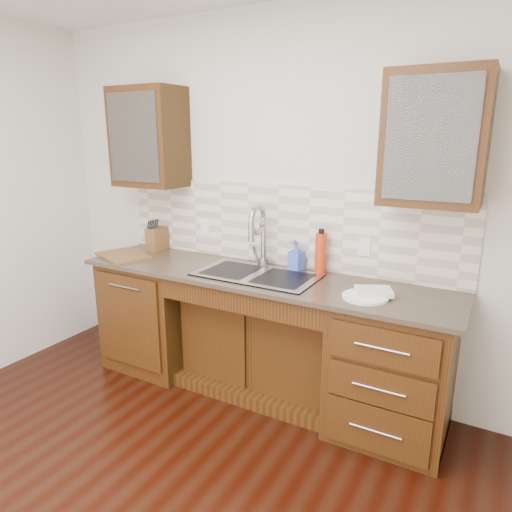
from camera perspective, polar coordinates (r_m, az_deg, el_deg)
The scene contains 23 objects.
wall_back at distance 3.38m, azimuth 3.32°, elevation 6.45°, with size 4.00×0.10×2.70m, color beige.
base_cabinet_left at distance 3.85m, azimuth -12.25°, elevation -6.88°, with size 0.70×0.62×0.88m, color #593014.
base_cabinet_center at distance 3.45m, azimuth 1.07°, elevation -10.81°, with size 1.20×0.44×0.70m, color #593014.
base_cabinet_right at distance 3.05m, azimuth 16.65°, elevation -13.27°, with size 0.70×0.62×0.88m, color #593014.
countertop at distance 3.16m, azimuth 0.22°, elevation -2.61°, with size 2.70×0.65×0.03m, color #84705B.
backsplash at distance 3.35m, azimuth 2.82°, elevation 3.87°, with size 2.70×0.02×0.59m, color beige.
sink at distance 3.17m, azimuth 0.09°, elevation -3.89°, with size 0.84×0.46×0.19m, color #9E9EA5.
faucet at distance 3.32m, azimuth 0.96°, elevation 2.09°, with size 0.04×0.04×0.40m, color #999993.
filter_tap at distance 3.24m, azimuth 4.94°, elevation 0.26°, with size 0.02×0.02×0.24m, color #999993.
upper_cabinet_left at distance 3.75m, azimuth -13.20°, elevation 14.22°, with size 0.55×0.34×0.75m, color #593014.
upper_cabinet_right at distance 2.82m, azimuth 21.48°, elevation 13.47°, with size 0.55×0.34×0.75m, color #593014.
outlet_left at distance 3.69m, azimuth -6.39°, elevation 3.47°, with size 0.08×0.01×0.12m, color white.
outlet_right at distance 3.13m, azimuth 13.41°, elevation 1.09°, with size 0.08×0.01×0.12m, color white.
soap_bottle at distance 3.25m, azimuth 5.08°, elevation -0.04°, with size 0.09×0.09×0.20m, color blue.
water_bottle at distance 3.17m, azimuth 8.08°, elevation 0.29°, with size 0.08×0.08×0.29m, color red.
plate at distance 2.79m, azimuth 13.47°, elevation -4.99°, with size 0.27×0.27×0.02m, color white.
dish_towel at distance 2.82m, azimuth 14.49°, elevation -4.31°, with size 0.21×0.15×0.03m, color white.
knife_block at distance 3.89m, azimuth -12.29°, elevation 2.09°, with size 0.10×0.17×0.19m, color olive.
cutting_board at distance 3.76m, azimuth -16.31°, elevation 0.05°, with size 0.42×0.30×0.02m, color olive.
cup_left_a at distance 3.78m, azimuth -13.65°, elevation 13.50°, with size 0.14×0.14×0.11m, color white.
cup_left_b at distance 3.72m, azimuth -12.54°, elevation 13.48°, with size 0.11×0.11×0.10m, color white.
cup_right_a at distance 2.83m, azimuth 20.28°, elevation 12.61°, with size 0.13×0.13×0.10m, color white.
cup_right_b at distance 2.81m, azimuth 24.20°, elevation 12.19°, with size 0.11×0.11×0.10m, color silver.
Camera 1 is at (1.45, -1.21, 1.85)m, focal length 32.00 mm.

